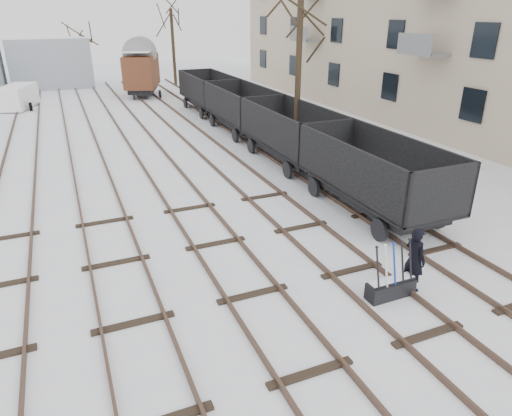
{
  "coord_description": "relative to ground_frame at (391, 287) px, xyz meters",
  "views": [
    {
      "loc": [
        -3.76,
        -9.06,
        6.69
      ],
      "look_at": [
        1.19,
        2.59,
        1.2
      ],
      "focal_mm": 32.0,
      "sensor_mm": 36.0,
      "label": 1
    }
  ],
  "objects": [
    {
      "name": "panel_van",
      "position": [
        -9.76,
        30.47,
        0.59
      ],
      "size": [
        2.77,
        4.14,
        1.68
      ],
      "rotation": [
        0.0,
        0.0,
        -0.32
      ],
      "color": "white",
      "rests_on": "ground"
    },
    {
      "name": "freight_wagon_c",
      "position": [
        2.81,
        17.5,
        0.72
      ],
      "size": [
        2.57,
        6.44,
        2.63
      ],
      "color": "black",
      "rests_on": "ground"
    },
    {
      "name": "tracks",
      "position": [
        -3.19,
        15.08,
        -0.21
      ],
      "size": [
        13.9,
        52.0,
        0.16
      ],
      "color": "black",
      "rests_on": "ground"
    },
    {
      "name": "freight_wagon_b",
      "position": [
        2.81,
        11.1,
        0.72
      ],
      "size": [
        2.57,
        6.44,
        2.63
      ],
      "color": "black",
      "rests_on": "ground"
    },
    {
      "name": "shed_right",
      "position": [
        -7.19,
        41.41,
        1.96
      ],
      "size": [
        7.0,
        6.0,
        4.5
      ],
      "color": "#96A1AA",
      "rests_on": "ground"
    },
    {
      "name": "freight_wagon_d",
      "position": [
        2.81,
        23.9,
        0.72
      ],
      "size": [
        2.57,
        6.44,
        2.63
      ],
      "color": "black",
      "rests_on": "ground"
    },
    {
      "name": "ground_frame",
      "position": [
        0.0,
        0.0,
        0.0
      ],
      "size": [
        1.3,
        0.43,
        1.49
      ],
      "rotation": [
        0.0,
        0.0,
        0.01
      ],
      "color": "black",
      "rests_on": "ground"
    },
    {
      "name": "tree_near",
      "position": [
        4.02,
        12.83,
        3.47
      ],
      "size": [
        0.3,
        0.3,
        7.5
      ],
      "primitive_type": "cylinder",
      "color": "black",
      "rests_on": "ground"
    },
    {
      "name": "tree_far_right",
      "position": [
        3.73,
        37.51,
        3.15
      ],
      "size": [
        0.3,
        0.3,
        6.88
      ],
      "primitive_type": "cylinder",
      "color": "black",
      "rests_on": "ground"
    },
    {
      "name": "ground",
      "position": [
        -3.19,
        1.41,
        -0.28
      ],
      "size": [
        120.0,
        120.0,
        0.0
      ],
      "primitive_type": "plane",
      "color": "white",
      "rests_on": "ground"
    },
    {
      "name": "tree_far_left",
      "position": [
        -4.2,
        40.3,
        2.0
      ],
      "size": [
        0.3,
        0.3,
        4.57
      ],
      "primitive_type": "cylinder",
      "color": "black",
      "rests_on": "ground"
    },
    {
      "name": "freight_wagon_a",
      "position": [
        2.81,
        4.7,
        0.72
      ],
      "size": [
        2.57,
        6.44,
        2.63
      ],
      "color": "black",
      "rests_on": "ground"
    },
    {
      "name": "box_van_wagon",
      "position": [
        -0.31,
        32.33,
        1.87
      ],
      "size": [
        3.99,
        5.4,
        3.69
      ],
      "rotation": [
        0.0,
        0.0,
        -0.33
      ],
      "color": "black",
      "rests_on": "ground"
    },
    {
      "name": "worker",
      "position": [
        0.75,
        0.1,
        0.59
      ],
      "size": [
        0.46,
        0.66,
        1.74
      ],
      "primitive_type": "imported",
      "rotation": [
        0.0,
        0.0,
        1.64
      ],
      "color": "black",
      "rests_on": "ground"
    }
  ]
}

